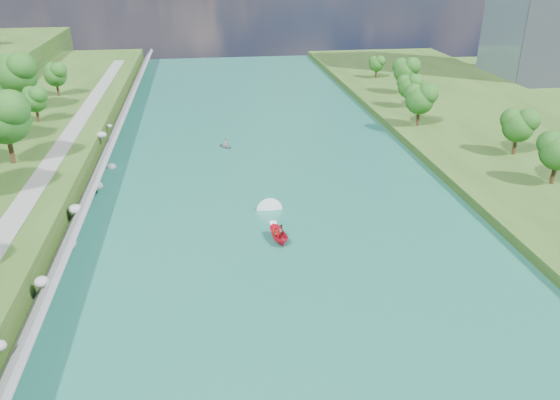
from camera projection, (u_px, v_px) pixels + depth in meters
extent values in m
plane|color=#2D5119|center=(301.00, 296.00, 57.32)|extent=(260.00, 260.00, 0.00)
cube|color=#185B4D|center=(275.00, 213.00, 75.28)|extent=(55.00, 240.00, 0.10)
cube|color=slate|center=(80.00, 213.00, 71.21)|extent=(3.54, 236.00, 4.05)
ellipsoid|color=gray|center=(42.00, 282.00, 54.74)|extent=(1.43, 1.45, 1.05)
ellipsoid|color=gray|center=(70.00, 244.00, 63.55)|extent=(1.53, 1.66, 1.17)
ellipsoid|color=gray|center=(75.00, 209.00, 71.29)|extent=(1.77, 1.83, 1.18)
ellipsoid|color=gray|center=(97.00, 186.00, 80.31)|extent=(1.71, 1.50, 1.33)
ellipsoid|color=gray|center=(111.00, 167.00, 90.66)|extent=(1.54, 1.65, 1.17)
ellipsoid|color=gray|center=(102.00, 135.00, 95.89)|extent=(1.73, 1.75, 1.13)
ellipsoid|color=gray|center=(109.00, 126.00, 103.50)|extent=(1.00, 0.93, 0.65)
cube|color=gray|center=(23.00, 204.00, 69.61)|extent=(3.00, 200.00, 0.10)
ellipsoid|color=#184412|center=(5.00, 121.00, 80.38)|extent=(7.94, 7.94, 13.23)
ellipsoid|color=#184412|center=(35.00, 101.00, 101.19)|extent=(4.82, 4.82, 8.04)
ellipsoid|color=#184412|center=(17.00, 77.00, 107.40)|extent=(8.14, 8.14, 13.57)
ellipsoid|color=#184412|center=(56.00, 76.00, 119.53)|extent=(5.17, 5.17, 8.61)
ellipsoid|color=#184412|center=(558.00, 153.00, 78.90)|extent=(5.74, 5.74, 9.57)
ellipsoid|color=#184412|center=(518.00, 128.00, 90.56)|extent=(5.59, 5.59, 9.32)
ellipsoid|color=#184412|center=(420.00, 101.00, 105.40)|extent=(5.91, 5.91, 9.86)
ellipsoid|color=#184412|center=(409.00, 88.00, 118.38)|extent=(5.09, 5.09, 8.48)
ellipsoid|color=#184412|center=(406.00, 72.00, 129.61)|extent=(6.02, 6.02, 10.04)
ellipsoid|color=#184412|center=(377.00, 65.00, 145.90)|extent=(4.18, 4.18, 6.96)
imported|color=red|center=(278.00, 235.00, 67.53)|extent=(2.42, 4.54, 1.66)
imported|color=#66605B|center=(276.00, 234.00, 66.99)|extent=(0.66, 0.52, 1.59)
imported|color=#66605B|center=(282.00, 231.00, 67.91)|extent=(0.78, 0.61, 1.60)
cube|color=white|center=(275.00, 229.00, 70.56)|extent=(0.90, 5.00, 0.06)
imported|color=gray|center=(226.00, 146.00, 99.88)|extent=(3.30, 3.52, 0.59)
imported|color=#66605B|center=(226.00, 142.00, 99.62)|extent=(0.73, 0.53, 1.36)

